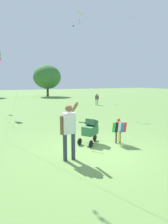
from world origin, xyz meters
name	(u,v)px	position (x,y,z in m)	size (l,w,h in m)	color
ground_plane	(95,151)	(0.00, 0.00, 0.00)	(120.00, 120.00, 0.00)	#668E47
child_with_butterfly_kite	(119,128)	(1.35, 0.35, 0.63)	(0.57, 0.46, 1.05)	#4C4C51
person_adult_flyer	(69,127)	(-1.13, -0.28, 1.09)	(0.62, 0.55, 1.89)	#33384C
stroller	(90,129)	(0.31, 0.87, 0.61)	(1.08, 0.86, 1.03)	black
kite_orange_delta	(82,20)	(4.06, 8.92, 7.52)	(2.17, 1.87, 8.33)	white
person_sitting_far	(97,98)	(7.51, 12.02, 0.75)	(0.32, 0.31, 1.28)	#7F705B
cooler_box	(91,125)	(1.61, 3.07, 0.18)	(0.45, 0.33, 0.35)	red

